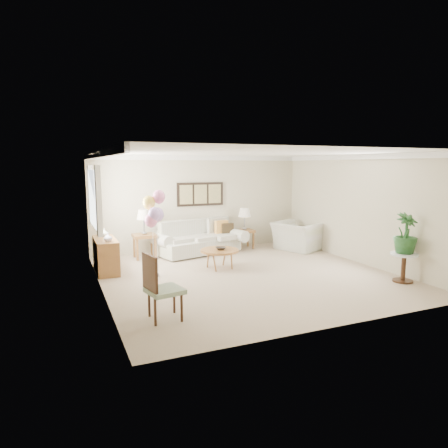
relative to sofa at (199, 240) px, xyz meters
name	(u,v)px	position (x,y,z in m)	size (l,w,h in m)	color
ground_plane	(247,275)	(0.25, -2.45, -0.35)	(6.00, 6.00, 0.00)	tan
room_shell	(241,200)	(0.14, -2.36, 1.28)	(6.04, 6.04, 2.60)	beige
wall_art_triptych	(200,194)	(0.25, 0.52, 1.20)	(1.35, 0.06, 0.65)	black
sofa	(199,240)	(0.00, 0.00, 0.00)	(2.62, 1.42, 0.89)	silver
end_table_left	(144,238)	(-1.45, 0.01, 0.17)	(0.57, 0.52, 0.62)	olive
end_table_right	(244,233)	(1.43, 0.13, 0.10)	(0.49, 0.44, 0.53)	olive
lamp_left	(144,215)	(-1.45, 0.01, 0.75)	(0.36, 0.36, 0.63)	gray
lamp_right	(245,213)	(1.43, 0.13, 0.65)	(0.35, 0.35, 0.62)	gray
coffee_table	(220,251)	(-0.09, -1.70, 0.06)	(0.88, 0.88, 0.44)	#A86F2C
decor_bowl	(221,248)	(-0.07, -1.72, 0.12)	(0.24, 0.24, 0.06)	#29241F
armchair	(297,236)	(2.70, -0.64, 0.03)	(1.19, 1.04, 0.77)	silver
side_table	(404,260)	(2.94, -4.12, 0.09)	(0.54, 0.54, 0.59)	silver
potted_plant	(406,233)	(2.96, -4.10, 0.64)	(0.46, 0.46, 0.82)	#1D4318
accent_chair	(160,286)	(-2.09, -4.18, 0.19)	(0.59, 0.59, 1.03)	#8EA485
credenza	(106,255)	(-2.51, -0.95, 0.02)	(0.46, 1.20, 0.74)	olive
vase_white	(108,237)	(-2.49, -1.32, 0.48)	(0.18, 0.18, 0.19)	silver
vase_sage	(104,233)	(-2.49, -0.67, 0.48)	(0.18, 0.18, 0.18)	#ADB8A3
balloon_cluster	(154,210)	(-1.59, -1.77, 1.07)	(0.49, 0.51, 1.84)	gray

